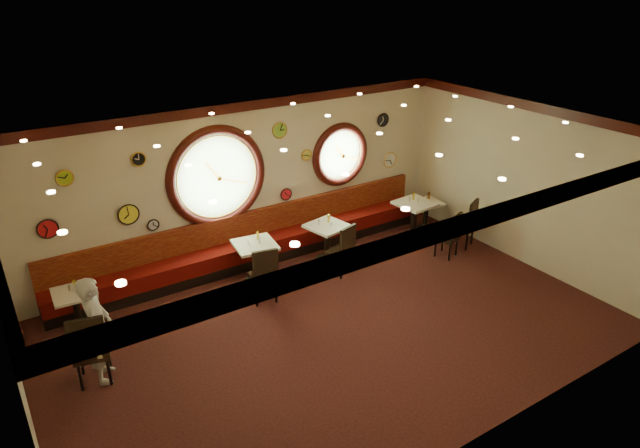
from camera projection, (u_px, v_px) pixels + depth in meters
The scene contains 54 objects.
floor at pixel (332, 327), 9.41m from camera, with size 9.00×6.00×0.00m, color #331113.
ceiling at pixel (334, 139), 8.09m from camera, with size 9.00×6.00×0.02m, color gold.
wall_back at pixel (246, 183), 11.04m from camera, with size 9.00×0.02×3.20m, color beige.
wall_front at pixel (482, 338), 6.46m from camera, with size 9.00×0.02×3.20m, color beige.
wall_left at pixel (8, 334), 6.52m from camera, with size 0.02×6.00×3.20m, color beige.
wall_right at pixel (526, 184), 10.98m from camera, with size 0.02×6.00×3.20m, color beige.
molding_back at pixel (243, 106), 10.38m from camera, with size 9.00×0.10×0.18m, color #340C09.
molding_front at pixel (495, 214), 5.87m from camera, with size 9.00×0.10×0.18m, color #340C09.
molding_right at pixel (537, 107), 10.33m from camera, with size 0.10×6.00×0.18m, color #340C09.
banquette_base at pixel (256, 257), 11.45m from camera, with size 8.00×0.55×0.20m, color black.
banquette_seat at pixel (256, 246), 11.34m from camera, with size 8.00×0.55×0.30m, color #550907.
banquette_back at pixel (250, 224), 11.35m from camera, with size 8.00×0.10×0.55m, color #5E070E.
porthole_left_glass at pixel (217, 177), 10.64m from camera, with size 1.66×1.66×0.02m, color #9AC878.
porthole_left_frame at pixel (217, 177), 10.62m from camera, with size 1.98×1.98×0.18m, color #340C09.
porthole_left_ring at pixel (218, 177), 10.60m from camera, with size 1.61×1.61×0.03m, color gold.
porthole_right_glass at pixel (340, 155), 12.04m from camera, with size 1.10×1.10×0.02m, color #9AC878.
porthole_right_frame at pixel (340, 155), 12.03m from camera, with size 1.38×1.38×0.18m, color #340C09.
porthole_right_ring at pixel (341, 155), 12.01m from camera, with size 1.09×1.09×0.03m, color gold.
wall_clock_0 at pixel (280, 130), 10.99m from camera, with size 0.30×0.30×0.03m, color #7AB438.
wall_clock_1 at pixel (65, 178), 9.11m from camera, with size 0.26×0.26×0.03m, color #A6CC28.
wall_clock_2 at pixel (128, 214), 9.91m from camera, with size 0.36×0.36×0.03m, color #F9F637.
wall_clock_3 at pixel (286, 194), 11.60m from camera, with size 0.24×0.24×0.03m, color red.
wall_clock_4 at pixel (383, 120), 12.31m from camera, with size 0.28×0.28×0.03m, color black.
wall_clock_5 at pixel (153, 225), 10.23m from camera, with size 0.20×0.20×0.03m, color silver.
wall_clock_6 at pixel (138, 159), 9.67m from camera, with size 0.24×0.24×0.03m, color black.
wall_clock_7 at pixel (306, 155), 11.53m from camera, with size 0.22×0.22×0.03m, color #D8D148.
wall_clock_8 at pixel (48, 229), 9.25m from camera, with size 0.32×0.32×0.03m, color red.
wall_clock_9 at pixel (390, 160), 12.83m from camera, with size 0.34×0.34×0.03m, color white.
table_a at pixel (76, 306), 9.18m from camera, with size 0.68×0.68×0.71m.
table_b at pixel (256, 258), 10.54m from camera, with size 0.83×0.83×0.81m.
table_c at pixel (327, 238), 11.33m from camera, with size 0.84×0.84×0.79m.
table_d at pixel (414, 215), 12.31m from camera, with size 0.82×0.82×0.83m.
table_e at pixel (426, 212), 12.72m from camera, with size 0.67×0.67×0.67m.
chair_a at pixel (90, 345), 7.87m from camera, with size 0.59×0.59×0.72m.
chair_b at pixel (264, 272), 9.86m from camera, with size 0.53×0.53×0.66m.
chair_c at pixel (344, 247), 10.79m from camera, with size 0.54×0.54×0.64m.
chair_d at pixel (452, 233), 11.46m from camera, with size 0.51×0.51×0.59m.
chair_e at pixel (468, 220), 11.88m from camera, with size 0.58×0.58×0.65m.
condiment_a_salt at pixel (69, 288), 9.09m from camera, with size 0.03×0.03×0.09m, color #B8B8BC.
condiment_b_salt at pixel (248, 241), 10.41m from camera, with size 0.03×0.03×0.09m, color silver.
condiment_c_salt at pixel (319, 223), 11.20m from camera, with size 0.03×0.03×0.10m, color silver.
condiment_d_salt at pixel (410, 199), 12.20m from camera, with size 0.04×0.04×0.11m, color silver.
condiment_a_pepper at pixel (77, 288), 9.09m from camera, with size 0.03×0.03×0.09m, color silver.
condiment_b_pepper at pixel (259, 240), 10.41m from camera, with size 0.04×0.04×0.11m, color silver.
condiment_c_pepper at pixel (332, 223), 11.18m from camera, with size 0.03×0.03×0.10m, color silver.
condiment_d_pepper at pixel (418, 200), 12.19m from camera, with size 0.03×0.03×0.09m, color silver.
condiment_a_bottle at pixel (75, 285), 9.09m from camera, with size 0.06×0.06×0.18m, color yellow.
condiment_b_bottle at pixel (258, 236), 10.52m from camera, with size 0.05×0.05×0.17m, color gold.
condiment_c_bottle at pixel (329, 218), 11.31m from camera, with size 0.05×0.05×0.16m, color gold.
condiment_d_bottle at pixel (414, 196), 12.29m from camera, with size 0.05×0.05×0.16m, color yellow.
condiment_e_salt at pixel (423, 199), 12.64m from camera, with size 0.04×0.04×0.11m, color silver.
condiment_e_pepper at pixel (427, 200), 12.58m from camera, with size 0.04×0.04×0.11m, color silver.
condiment_e_bottle at pixel (429, 196), 12.68m from camera, with size 0.06×0.06×0.18m, color orange.
waiter at pixel (98, 329), 7.95m from camera, with size 0.60×0.39×1.64m, color silver.
Camera 1 is at (-4.45, -6.48, 5.45)m, focal length 32.00 mm.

